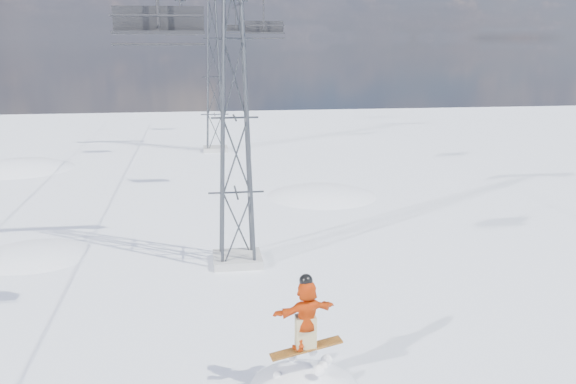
# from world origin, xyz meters

# --- Properties ---
(ground) EXTENTS (120.00, 120.00, 0.00)m
(ground) POSITION_xyz_m (0.00, 0.00, 0.00)
(ground) COLOR white
(ground) RESTS_ON ground
(snow_terrain) EXTENTS (39.00, 37.00, 22.00)m
(snow_terrain) POSITION_xyz_m (-4.77, 21.24, -9.59)
(snow_terrain) COLOR white
(snow_terrain) RESTS_ON ground
(lift_tower_near) EXTENTS (5.20, 1.80, 11.43)m
(lift_tower_near) POSITION_xyz_m (0.80, 8.00, 5.47)
(lift_tower_near) COLOR #999999
(lift_tower_near) RESTS_ON ground
(lift_tower_far) EXTENTS (5.20, 1.80, 11.43)m
(lift_tower_far) POSITION_xyz_m (0.80, 33.00, 5.47)
(lift_tower_far) COLOR #999999
(lift_tower_far) RESTS_ON ground
(lift_chair_near) EXTENTS (2.23, 0.64, 2.76)m
(lift_chair_near) POSITION_xyz_m (-1.40, 1.55, 8.64)
(lift_chair_near) COLOR black
(lift_chair_near) RESTS_ON ground
(lift_chair_mid) EXTENTS (2.11, 0.61, 2.62)m
(lift_chair_mid) POSITION_xyz_m (3.00, 18.72, 8.75)
(lift_chair_mid) COLOR black
(lift_chair_mid) RESTS_ON ground
(lift_chair_far) EXTENTS (1.95, 0.56, 2.41)m
(lift_chair_far) POSITION_xyz_m (-1.40, 29.52, 8.92)
(lift_chair_far) COLOR black
(lift_chair_far) RESTS_ON ground
(lift_chair_extra) EXTENTS (1.82, 0.52, 2.25)m
(lift_chair_extra) POSITION_xyz_m (3.00, 41.15, 9.05)
(lift_chair_extra) COLOR black
(lift_chair_extra) RESTS_ON ground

